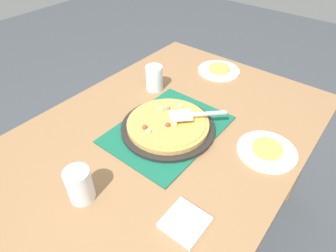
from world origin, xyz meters
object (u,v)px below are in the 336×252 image
(pizza_server, at_px, (193,115))
(pizza_pan, at_px, (168,127))
(plate_far_right, at_px, (219,71))
(served_slice_right, at_px, (219,68))
(plate_near_left, at_px, (267,151))
(cup_near, at_px, (154,78))
(cup_far, at_px, (80,185))
(served_slice_left, at_px, (268,149))
(napkin_stack, at_px, (185,222))
(pizza, at_px, (168,123))

(pizza_server, bearing_deg, pizza_pan, -45.03)
(plate_far_right, height_order, pizza_server, pizza_server)
(served_slice_right, bearing_deg, pizza_pan, 8.78)
(plate_near_left, xyz_separation_m, cup_near, (-0.07, -0.61, 0.06))
(cup_far, bearing_deg, pizza_server, 171.03)
(served_slice_left, bearing_deg, pizza_pan, -70.47)
(pizza_server, height_order, napkin_stack, pizza_server)
(plate_far_right, height_order, napkin_stack, napkin_stack)
(cup_near, distance_m, pizza_server, 0.34)
(pizza, bearing_deg, napkin_stack, 45.31)
(plate_near_left, xyz_separation_m, napkin_stack, (0.43, -0.07, 0.00))
(pizza, distance_m, served_slice_right, 0.55)
(pizza, relative_size, served_slice_right, 3.00)
(pizza_pan, relative_size, napkin_stack, 3.17)
(plate_far_right, relative_size, cup_near, 1.83)
(served_slice_right, bearing_deg, served_slice_left, 47.58)
(plate_far_right, distance_m, napkin_stack, 0.92)
(napkin_stack, bearing_deg, pizza, -134.69)
(pizza_server, bearing_deg, served_slice_right, -162.09)
(cup_far, bearing_deg, cup_near, -159.42)
(pizza_pan, relative_size, plate_far_right, 1.73)
(plate_far_right, relative_size, served_slice_left, 2.00)
(plate_near_left, bearing_deg, pizza_pan, -70.47)
(pizza, relative_size, pizza_server, 1.71)
(plate_near_left, relative_size, served_slice_right, 2.00)
(plate_far_right, height_order, cup_far, cup_far)
(plate_far_right, bearing_deg, served_slice_left, 47.58)
(plate_far_right, xyz_separation_m, cup_near, (0.34, -0.16, 0.06))
(cup_far, relative_size, napkin_stack, 1.00)
(pizza_pan, height_order, napkin_stack, pizza_pan)
(pizza_pan, bearing_deg, pizza_server, 134.97)
(pizza_pan, xyz_separation_m, plate_far_right, (-0.54, -0.08, -0.01))
(cup_near, distance_m, napkin_stack, 0.74)
(cup_far, height_order, pizza_server, cup_far)
(plate_near_left, distance_m, cup_near, 0.62)
(pizza, bearing_deg, served_slice_right, -171.26)
(pizza_pan, relative_size, served_slice_left, 3.45)
(plate_far_right, height_order, served_slice_right, served_slice_right)
(plate_far_right, relative_size, napkin_stack, 1.83)
(plate_near_left, xyz_separation_m, served_slice_left, (0.00, 0.00, 0.01))
(plate_far_right, relative_size, served_slice_right, 2.00)
(pizza_pan, relative_size, served_slice_right, 3.45)
(pizza_pan, xyz_separation_m, cup_near, (-0.20, -0.24, 0.05))
(plate_far_right, xyz_separation_m, served_slice_right, (0.00, 0.00, 0.01))
(plate_far_right, xyz_separation_m, cup_far, (0.97, 0.08, 0.06))
(cup_far, bearing_deg, served_slice_left, 145.86)
(pizza_pan, xyz_separation_m, served_slice_right, (-0.54, -0.08, 0.01))
(served_slice_left, relative_size, cup_far, 0.92)
(served_slice_right, bearing_deg, plate_near_left, 47.58)
(pizza, distance_m, plate_far_right, 0.55)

